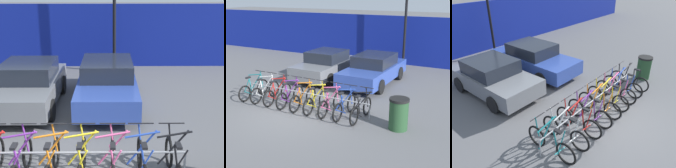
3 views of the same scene
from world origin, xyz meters
The scene contains 15 objects.
ground_plane centered at (0.00, 0.00, 0.00)m, with size 120.00×120.00×0.00m, color #59595B.
hoarding_wall centered at (0.00, 9.50, 1.42)m, with size 36.00×0.16×2.85m, color navy.
bike_rack centered at (-0.04, 0.68, 0.50)m, with size 5.36×0.04×0.57m.
bicycle_teal centered at (-2.45, 0.53, 0.38)m, with size 0.68×1.71×1.05m.
bicycle_white centered at (-1.85, 0.53, 0.38)m, with size 0.68×1.71×1.05m.
bicycle_red centered at (-1.22, 0.53, 0.38)m, with size 0.68×1.71×1.05m.
bicycle_purple centered at (-0.61, 0.53, 0.38)m, with size 0.68×1.71×1.05m.
bicycle_orange centered at (-0.01, 0.53, 0.38)m, with size 0.68×1.71×1.05m.
bicycle_yellow centered at (0.57, 0.53, 0.38)m, with size 0.68×1.71×1.05m.
bicycle_pink centered at (1.18, 0.53, 0.38)m, with size 0.68×1.71×1.05m.
bicycle_blue centered at (1.75, 0.53, 0.38)m, with size 0.68×1.71×1.05m.
bicycle_black centered at (2.37, 0.53, 0.38)m, with size 0.68×1.71×1.05m.
car_grey centered at (-1.40, 4.56, 0.69)m, with size 1.91×3.99×1.40m.
car_blue centered at (1.04, 4.81, 0.69)m, with size 1.91×4.46×1.40m.
trash_bin centered at (3.71, 0.44, 0.52)m, with size 0.63×0.63×1.03m.
Camera 3 is at (-5.61, -2.55, 4.49)m, focal length 35.00 mm.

